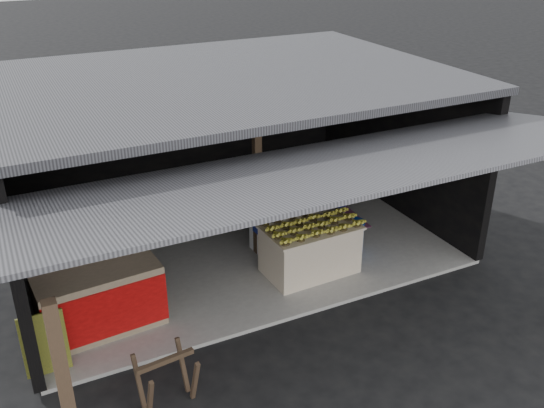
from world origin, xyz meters
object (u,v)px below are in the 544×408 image
water_barrel (353,237)px  white_crate (281,222)px  neighbor_stall (100,297)px  sawhorse (166,376)px  banana_table (310,249)px  plastic_chair (325,198)px

water_barrel → white_crate: bearing=149.5°
neighbor_stall → sawhorse: 1.81m
neighbor_stall → sawhorse: bearing=-82.3°
banana_table → sawhorse: 3.44m
white_crate → neighbor_stall: neighbor_stall is taller
neighbor_stall → plastic_chair: (4.33, 1.28, 0.07)m
banana_table → neighbor_stall: neighbor_stall is taller
white_crate → plastic_chair: size_ratio=1.02×
sawhorse → plastic_chair: bearing=31.0°
banana_table → plastic_chair: bearing=48.9°
banana_table → water_barrel: size_ratio=2.83×
banana_table → neighbor_stall: 3.32m
banana_table → plastic_chair: (1.02, 1.25, 0.17)m
white_crate → neighbor_stall: (-3.23, -0.90, 0.01)m
white_crate → water_barrel: (1.06, -0.62, -0.23)m
banana_table → white_crate: white_crate is taller
neighbor_stall → water_barrel: (4.29, 0.27, -0.24)m
neighbor_stall → sawhorse: (0.38, -1.76, -0.14)m
sawhorse → water_barrel: size_ratio=1.33×
sawhorse → neighbor_stall: bearing=95.6°
banana_table → sawhorse: size_ratio=2.13×
banana_table → sawhorse: banana_table is taller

